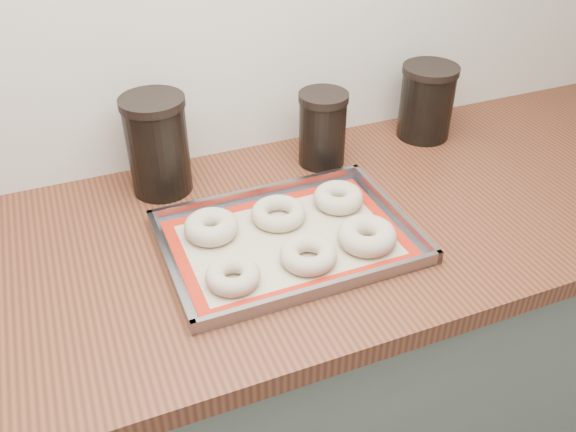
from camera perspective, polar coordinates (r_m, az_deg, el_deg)
name	(u,v)px	position (r m, az deg, el deg)	size (l,w,h in m)	color
cabinet	(367,357)	(1.58, 7.36, -12.97)	(3.00, 0.65, 0.86)	#5D6559
countertop	(383,210)	(1.28, 8.86, 0.56)	(3.06, 0.68, 0.04)	brown
baking_tray	(288,239)	(1.14, 0.00, -2.17)	(0.46, 0.33, 0.03)	gray
baking_mat	(288,240)	(1.14, 0.00, -2.25)	(0.42, 0.29, 0.00)	#C6B793
bagel_front_left	(233,276)	(1.04, -5.17, -5.59)	(0.09, 0.09, 0.03)	beige
bagel_front_mid	(308,255)	(1.08, 1.92, -3.64)	(0.10, 0.10, 0.03)	beige
bagel_front_right	(367,236)	(1.13, 7.40, -1.83)	(0.11, 0.11, 0.04)	beige
bagel_back_left	(211,227)	(1.15, -7.19, -1.01)	(0.10, 0.10, 0.04)	beige
bagel_back_mid	(278,213)	(1.18, -0.90, 0.26)	(0.11, 0.11, 0.03)	beige
bagel_back_right	(338,198)	(1.23, 4.73, 1.73)	(0.10, 0.10, 0.04)	beige
canister_left	(158,145)	(1.27, -12.10, 6.51)	(0.13, 0.13, 0.21)	black
canister_mid	(322,129)	(1.35, 3.25, 8.17)	(0.11, 0.11, 0.17)	black
canister_right	(427,102)	(1.50, 12.84, 10.39)	(0.13, 0.13, 0.18)	black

